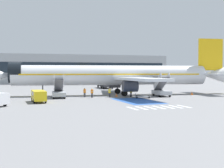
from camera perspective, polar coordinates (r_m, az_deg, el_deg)
ground_plane at (r=59.36m, az=-1.53°, el=-2.07°), size 600.00×600.00×0.00m
apron_leadline_yellow at (r=59.72m, az=-0.00°, el=-2.04°), size 80.49×9.56×0.01m
apron_stand_patch_blue at (r=48.12m, az=4.54°, el=-3.10°), size 5.32×11.00×0.01m
apron_walkway_bar_0 at (r=38.50m, az=3.73°, el=-4.46°), size 0.44×3.60×0.01m
apron_walkway_bar_1 at (r=38.96m, az=5.37°, el=-4.39°), size 0.44×3.60×0.01m
apron_walkway_bar_2 at (r=39.45m, az=6.98°, el=-4.31°), size 0.44×3.60×0.01m
apron_walkway_bar_3 at (r=39.96m, az=8.54°, el=-4.24°), size 0.44×3.60×0.01m
apron_walkway_bar_4 at (r=40.51m, az=10.07°, el=-4.16°), size 0.44×3.60×0.01m
apron_walkway_bar_5 at (r=41.08m, az=11.55°, el=-4.08°), size 0.44×3.60×0.01m
apron_walkway_bar_6 at (r=41.68m, az=12.99°, el=-4.00°), size 0.44×3.60×0.01m
airliner at (r=59.67m, az=0.58°, el=1.62°), size 46.83×31.37×11.17m
boarding_stairs_forward at (r=54.12m, az=-9.71°, el=-1.47°), size 2.74×5.42×4.07m
boarding_stairs_aft at (r=57.66m, az=9.01°, el=-1.20°), size 2.74×5.42×4.36m
fuel_tanker at (r=83.86m, az=-1.29°, el=0.42°), size 3.31×10.36×3.47m
service_van_2 at (r=47.13m, az=-13.27°, el=-1.99°), size 1.91×5.13×1.72m
baggage_cart at (r=53.54m, az=5.65°, el=-2.29°), size 2.95×2.28×0.87m
ground_crew_0 at (r=55.36m, az=3.48°, el=-1.39°), size 0.46×0.30×1.68m
ground_crew_1 at (r=54.36m, az=-0.44°, el=-1.50°), size 0.37×0.48×1.61m
ground_crew_2 at (r=54.94m, az=-5.03°, el=-1.46°), size 0.43×0.23×1.63m
ground_crew_3 at (r=53.86m, az=-3.68°, el=-1.53°), size 0.49×0.41×1.62m
traffic_cone_0 at (r=62.13m, az=14.42°, el=-1.64°), size 0.59×0.59×0.66m
traffic_cone_1 at (r=52.59m, az=-14.02°, el=-2.33°), size 0.62×0.62×0.68m
traffic_cone_2 at (r=56.54m, az=0.82°, el=-2.01°), size 0.49×0.49×0.54m
terminal_building at (r=120.72m, az=-11.42°, el=2.70°), size 92.77×12.10×10.83m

